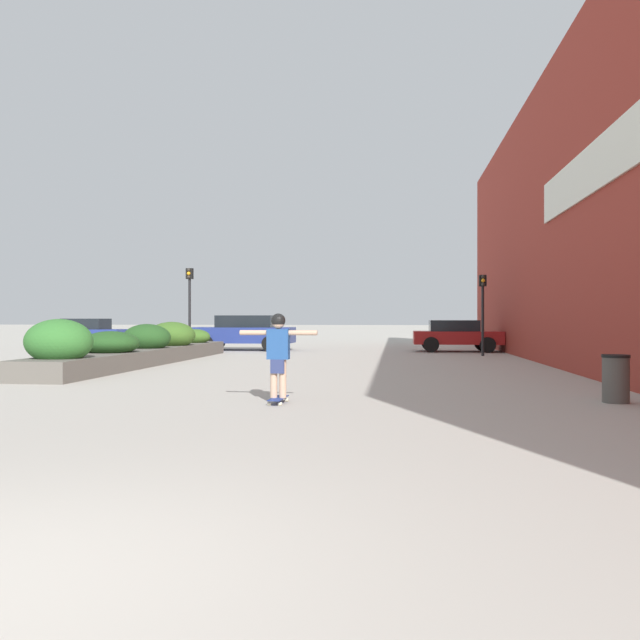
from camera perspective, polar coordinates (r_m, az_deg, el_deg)
building_wall_right at (r=19.19m, az=22.27°, el=9.83°), size 0.67×37.49×9.40m
planter_box at (r=20.80m, az=-16.04°, el=-2.43°), size 1.74×12.96×1.46m
skateboard at (r=10.84m, az=-3.84°, el=-7.23°), size 0.26×0.79×0.10m
skateboarder at (r=10.76m, az=-3.84°, el=-2.45°), size 1.36×0.25×1.45m
trash_bin at (r=12.03m, az=25.42°, el=-4.85°), size 0.47×0.47×0.84m
car_leftmost at (r=29.24m, az=-6.98°, el=-1.08°), size 4.72×2.07×1.62m
car_center_left at (r=35.41m, az=-20.43°, el=-1.00°), size 3.89×1.85×1.48m
car_center_right at (r=28.54m, az=12.35°, el=-1.32°), size 3.88×2.02×1.40m
traffic_light_left at (r=26.84m, az=-11.85°, el=2.19°), size 0.28×0.30×3.60m
traffic_light_right at (r=25.47m, az=14.66°, el=1.77°), size 0.28×0.30×3.20m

